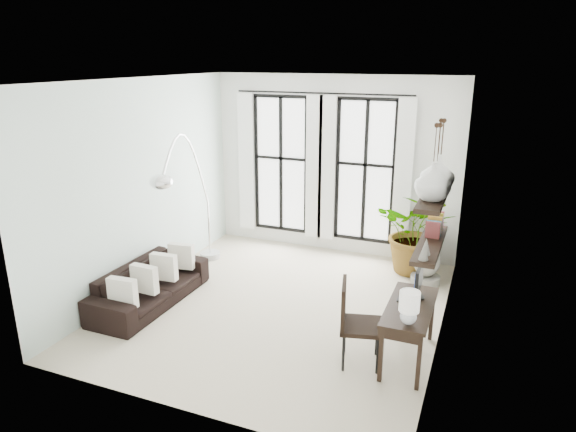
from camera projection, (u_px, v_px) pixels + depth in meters
The scene contains 16 objects.
floor at pixel (280, 306), 7.49m from camera, with size 5.00×5.00×0.00m, color beige.
ceiling at pixel (279, 80), 6.54m from camera, with size 5.00×5.00×0.00m, color white.
wall_left at pixel (143, 186), 7.82m from camera, with size 5.00×5.00×0.00m, color silver.
wall_right at pixel (450, 219), 6.21m from camera, with size 5.00×5.00×0.00m, color white.
wall_back at pixel (333, 166), 9.23m from camera, with size 4.50×4.50×0.00m, color white.
windows at pixel (321, 168), 9.25m from camera, with size 3.26×0.13×2.65m.
wall_shelves at pixel (432, 224), 5.64m from camera, with size 0.25×1.30×0.60m.
sofa at pixel (150, 285), 7.50m from camera, with size 2.01×0.79×0.59m, color black.
throw_pillows at pixel (154, 273), 7.40m from camera, with size 0.40×1.52×0.40m.
plant at pixel (418, 232), 8.46m from camera, with size 1.27×1.10×1.41m, color #2D7228.
desk at pixel (409, 310), 5.93m from camera, with size 0.51×1.21×1.11m.
desk_chair at pixel (354, 318), 5.95m from camera, with size 0.59×0.59×1.02m.
arc_lamp at pixel (186, 167), 7.84m from camera, with size 0.74×2.18×2.41m.
buddha at pixel (427, 263), 8.12m from camera, with size 0.46×0.46×0.83m.
vase_a at pixel (433, 182), 5.22m from camera, with size 0.37×0.37×0.38m, color white.
vase_b at pixel (438, 174), 5.58m from camera, with size 0.37×0.37×0.38m, color white.
Camera 1 is at (2.64, -6.23, 3.49)m, focal length 32.00 mm.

